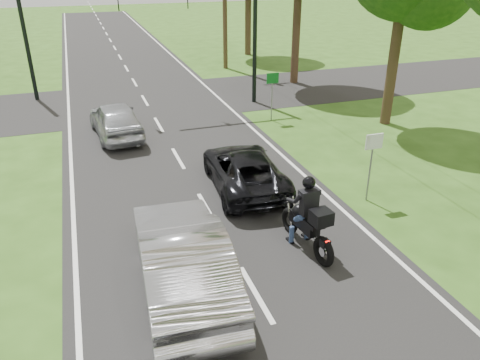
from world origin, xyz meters
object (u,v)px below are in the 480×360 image
at_px(sign_white, 373,151).
at_px(sign_green, 272,85).
at_px(dark_suv, 244,169).
at_px(silver_sedan, 182,258).
at_px(silver_suv, 116,119).
at_px(motorcycle_rider, 309,222).
at_px(traffic_signal, 217,17).

height_order(sign_white, sign_green, same).
height_order(dark_suv, silver_sedan, silver_sedan).
bearing_deg(silver_sedan, sign_green, -118.29).
height_order(silver_sedan, silver_suv, silver_sedan).
bearing_deg(motorcycle_rider, silver_sedan, -175.74).
xyz_separation_m(silver_sedan, sign_white, (6.14, 2.31, 0.76)).
distance_m(dark_suv, traffic_signal, 9.80).
relative_size(silver_sedan, traffic_signal, 0.79).
distance_m(silver_sedan, sign_white, 6.61).
relative_size(dark_suv, silver_sedan, 0.88).
bearing_deg(silver_suv, sign_white, 123.60).
bearing_deg(sign_green, motorcycle_rider, -107.44).
height_order(dark_suv, sign_green, sign_green).
bearing_deg(motorcycle_rider, silver_suv, 104.86).
distance_m(silver_suv, traffic_signal, 6.84).
relative_size(silver_suv, sign_white, 1.97).
relative_size(motorcycle_rider, sign_white, 1.09).
height_order(traffic_signal, sign_white, traffic_signal).
bearing_deg(silver_sedan, traffic_signal, -106.43).
xyz_separation_m(silver_suv, traffic_signal, (5.19, 2.87, 3.41)).
relative_size(silver_sedan, silver_suv, 1.20).
distance_m(traffic_signal, sign_green, 4.24).
bearing_deg(traffic_signal, silver_suv, -151.06).
bearing_deg(traffic_signal, motorcycle_rider, -96.70).
bearing_deg(sign_white, silver_sedan, -159.37).
xyz_separation_m(motorcycle_rider, sign_green, (3.06, 9.74, 0.81)).
xyz_separation_m(silver_suv, sign_green, (6.75, -0.15, 0.87)).
xyz_separation_m(sign_white, sign_green, (0.20, 8.00, 0.00)).
distance_m(motorcycle_rider, traffic_signal, 13.28).
xyz_separation_m(silver_sedan, traffic_signal, (4.78, 13.33, 3.30)).
xyz_separation_m(traffic_signal, sign_white, (1.36, -11.02, -2.54)).
bearing_deg(silver_sedan, dark_suv, -120.73).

